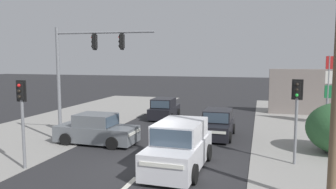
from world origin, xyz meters
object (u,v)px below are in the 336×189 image
(hatchback_oncoming_mid, at_px, (217,125))
(suv_oncoming_near, at_px, (179,147))
(pedestal_signal_right_kerb, at_px, (297,107))
(pedestal_signal_left_kerb, at_px, (22,109))
(traffic_signal_mast, at_px, (81,64))
(hatchback_crossing_left, at_px, (164,109))
(sedan_kerbside_parked, at_px, (97,130))

(hatchback_oncoming_mid, xyz_separation_m, suv_oncoming_near, (-0.77, -5.82, 0.18))
(pedestal_signal_right_kerb, relative_size, pedestal_signal_left_kerb, 1.00)
(pedestal_signal_right_kerb, bearing_deg, traffic_signal_mast, 175.56)
(traffic_signal_mast, bearing_deg, pedestal_signal_left_kerb, -90.83)
(pedestal_signal_left_kerb, xyz_separation_m, hatchback_crossing_left, (2.17, 12.28, -1.71))
(pedestal_signal_left_kerb, relative_size, sedan_kerbside_parked, 0.83)
(pedestal_signal_right_kerb, bearing_deg, pedestal_signal_left_kerb, -161.18)
(sedan_kerbside_parked, distance_m, hatchback_crossing_left, 7.99)
(suv_oncoming_near, xyz_separation_m, hatchback_crossing_left, (-3.76, 10.51, -0.18))
(pedestal_signal_right_kerb, height_order, sedan_kerbside_parked, pedestal_signal_right_kerb)
(sedan_kerbside_parked, xyz_separation_m, hatchback_crossing_left, (1.33, 7.88, -0.00))
(pedestal_signal_left_kerb, height_order, suv_oncoming_near, pedestal_signal_left_kerb)
(sedan_kerbside_parked, bearing_deg, hatchback_crossing_left, 80.44)
(pedestal_signal_right_kerb, bearing_deg, hatchback_oncoming_mid, 132.74)
(pedestal_signal_right_kerb, height_order, pedestal_signal_left_kerb, same)
(traffic_signal_mast, relative_size, sedan_kerbside_parked, 1.41)
(suv_oncoming_near, relative_size, hatchback_crossing_left, 1.24)
(traffic_signal_mast, relative_size, suv_oncoming_near, 1.31)
(pedestal_signal_right_kerb, height_order, suv_oncoming_near, pedestal_signal_right_kerb)
(traffic_signal_mast, distance_m, hatchback_oncoming_mid, 8.14)
(traffic_signal_mast, bearing_deg, hatchback_crossing_left, 75.09)
(sedan_kerbside_parked, bearing_deg, traffic_signal_mast, -177.02)
(pedestal_signal_right_kerb, distance_m, suv_oncoming_near, 5.07)
(pedestal_signal_left_kerb, height_order, hatchback_oncoming_mid, pedestal_signal_left_kerb)
(suv_oncoming_near, height_order, hatchback_crossing_left, suv_oncoming_near)
(hatchback_oncoming_mid, bearing_deg, pedestal_signal_left_kerb, -131.44)
(sedan_kerbside_parked, bearing_deg, pedestal_signal_left_kerb, -100.87)
(hatchback_crossing_left, bearing_deg, pedestal_signal_left_kerb, -100.03)
(sedan_kerbside_parked, distance_m, suv_oncoming_near, 5.73)
(sedan_kerbside_parked, bearing_deg, hatchback_oncoming_mid, 28.59)
(pedestal_signal_left_kerb, distance_m, hatchback_crossing_left, 12.58)
(pedestal_signal_left_kerb, relative_size, hatchback_oncoming_mid, 0.98)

